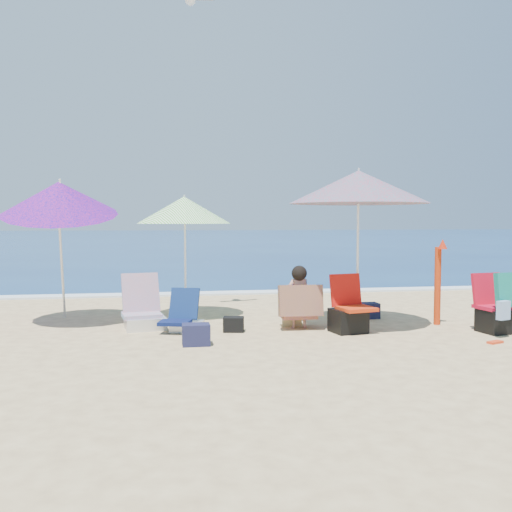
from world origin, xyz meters
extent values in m
plane|color=#D8BC84|center=(0.00, 0.00, 0.00)|extent=(120.00, 120.00, 0.00)
cube|color=navy|center=(0.00, 45.00, -0.05)|extent=(120.00, 80.00, 0.12)
cube|color=white|center=(0.00, 5.10, 0.02)|extent=(120.00, 0.50, 0.04)
cylinder|color=silver|center=(1.24, 0.85, 1.11)|extent=(0.04, 0.04, 2.22)
cone|color=#E11E41|center=(1.24, 0.86, 2.13)|extent=(2.31, 2.31, 0.50)
cylinder|color=white|center=(1.25, 0.86, 2.36)|extent=(0.04, 0.04, 0.13)
cylinder|color=white|center=(-1.32, 1.98, 0.94)|extent=(0.05, 0.05, 1.88)
cone|color=green|center=(-1.32, 2.11, 1.80)|extent=(2.03, 2.03, 0.45)
cylinder|color=white|center=(-1.31, 2.26, 2.00)|extent=(0.04, 0.04, 0.12)
cylinder|color=silver|center=(-3.28, 2.06, 1.02)|extent=(0.05, 0.53, 1.98)
cone|color=#A8187E|center=(-3.25, 1.80, 1.98)|extent=(1.81, 1.88, 0.92)
cylinder|color=white|center=(-3.22, 1.75, 2.20)|extent=(0.04, 0.07, 0.14)
cylinder|color=red|center=(2.56, 0.88, 0.61)|extent=(0.12, 0.12, 1.22)
cone|color=#B3220C|center=(2.58, 0.78, 1.27)|extent=(0.16, 0.16, 0.15)
cube|color=#0B1642|center=(-1.52, 0.86, 0.16)|extent=(0.52, 0.48, 0.05)
cube|color=#0D214C|center=(-1.37, 1.14, 0.39)|extent=(0.48, 0.36, 0.46)
cube|color=silver|center=(-1.33, 1.00, 0.07)|extent=(0.54, 0.50, 0.14)
cube|color=#F25560|center=(-2.00, 1.29, 0.20)|extent=(0.64, 0.58, 0.07)
cube|color=#EC5C53|center=(-2.03, 1.56, 0.51)|extent=(0.61, 0.42, 0.60)
cube|color=silver|center=(-1.95, 1.26, 0.09)|extent=(0.67, 0.61, 0.18)
cube|color=red|center=(1.07, 0.40, 0.36)|extent=(0.56, 0.52, 0.05)
cube|color=#B7130D|center=(0.99, 0.65, 0.60)|extent=(0.50, 0.23, 0.48)
cube|color=black|center=(0.98, 0.50, 0.17)|extent=(0.54, 0.50, 0.34)
cube|color=#B70D29|center=(3.11, 0.19, 0.37)|extent=(0.55, 0.51, 0.05)
cube|color=red|center=(3.08, 0.37, 0.61)|extent=(0.50, 0.21, 0.49)
cube|color=black|center=(3.12, 0.14, 0.17)|extent=(0.53, 0.49, 0.35)
cube|color=#097A65|center=(3.15, -0.08, 0.65)|extent=(0.45, 0.22, 0.49)
cube|color=#84A5D4|center=(2.96, -0.25, 0.39)|extent=(0.21, 0.14, 0.26)
imported|color=tan|center=(0.34, 0.94, 0.47)|extent=(0.35, 0.24, 0.95)
cube|color=#3A0F6E|center=(0.34, 0.98, 0.19)|extent=(0.54, 0.48, 0.06)
cube|color=#3E0F6B|center=(0.34, 0.79, 0.44)|extent=(0.66, 0.25, 0.48)
sphere|color=black|center=(0.34, 0.89, 0.84)|extent=(0.23, 0.23, 0.23)
cube|color=#1B1D3C|center=(-1.26, 0.01, 0.14)|extent=(0.36, 0.26, 0.28)
cube|color=black|center=(-0.66, 0.82, 0.11)|extent=(0.33, 0.27, 0.22)
cube|color=tan|center=(0.30, 1.18, 0.13)|extent=(0.34, 0.28, 0.26)
cube|color=#181A35|center=(1.69, 1.61, 0.13)|extent=(0.35, 0.27, 0.26)
cube|color=red|center=(2.68, -0.52, 0.02)|extent=(0.24, 0.17, 0.03)
ellipsoid|color=white|center=(-1.18, 2.37, 5.29)|extent=(0.30, 0.41, 0.14)
camera|label=1|loc=(-1.67, -7.37, 1.64)|focal=39.85mm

